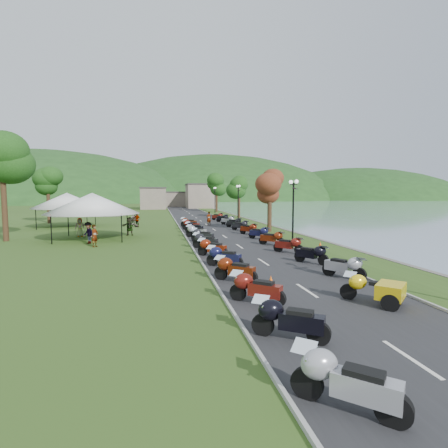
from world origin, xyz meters
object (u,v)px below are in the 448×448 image
yellow_trike (372,290)px  pedestrian_a (95,247)px  pedestrian_c (89,244)px  pedestrian_b (133,226)px  vendor_tent_main (93,216)px

yellow_trike → pedestrian_a: yellow_trike is taller
yellow_trike → pedestrian_c: bearing=-7.5°
pedestrian_a → pedestrian_b: (1.69, 16.06, 0.00)m
yellow_trike → pedestrian_c: size_ratio=1.31×
pedestrian_a → pedestrian_c: size_ratio=0.97×
pedestrian_b → yellow_trike: bearing=113.9°
vendor_tent_main → pedestrian_b: (2.60, 11.36, -2.00)m
yellow_trike → vendor_tent_main: (-13.12, 20.53, 1.48)m
yellow_trike → vendor_tent_main: bearing=-11.3°
pedestrian_a → pedestrian_b: size_ratio=1.00×
yellow_trike → pedestrian_c: yellow_trike is taller
pedestrian_b → vendor_tent_main: bearing=82.7°
yellow_trike → pedestrian_b: 33.58m
pedestrian_c → pedestrian_b: bearing=129.6°
pedestrian_b → pedestrian_c: bearing=85.7°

